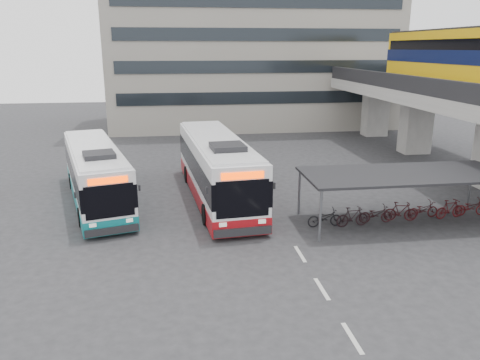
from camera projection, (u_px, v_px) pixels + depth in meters
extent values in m
plane|color=#28282B|center=(242.00, 258.00, 19.43)|extent=(120.00, 120.00, 0.00)
cube|color=gray|center=(416.00, 125.00, 38.22)|extent=(2.20, 1.60, 4.60)
cube|color=gray|center=(375.00, 112.00, 45.84)|extent=(2.20, 1.60, 4.60)
cube|color=gray|center=(464.00, 99.00, 31.75)|extent=(8.00, 32.00, 0.90)
cube|color=black|center=(414.00, 84.00, 30.98)|extent=(0.35, 32.00, 1.10)
cube|color=gold|center=(477.00, 60.00, 30.28)|extent=(2.90, 20.00, 3.90)
cube|color=#091135|center=(477.00, 57.00, 30.22)|extent=(2.98, 20.02, 0.90)
cube|color=black|center=(479.00, 44.00, 30.00)|extent=(2.96, 19.20, 0.70)
cylinder|color=#595B60|center=(299.00, 192.00, 24.17)|extent=(0.12, 0.12, 2.40)
cylinder|color=#595B60|center=(471.00, 185.00, 25.45)|extent=(0.12, 0.12, 2.40)
cylinder|color=#595B60|center=(320.00, 216.00, 20.74)|extent=(0.12, 0.12, 2.40)
cube|color=black|center=(406.00, 174.00, 22.75)|extent=(10.00, 4.00, 0.12)
imported|color=black|center=(324.00, 217.00, 22.77)|extent=(1.71, 0.60, 0.90)
imported|color=black|center=(351.00, 215.00, 22.93)|extent=(1.66, 0.47, 1.00)
imported|color=black|center=(376.00, 215.00, 23.12)|extent=(1.71, 0.60, 0.90)
imported|color=black|center=(402.00, 212.00, 23.29)|extent=(1.66, 0.47, 1.00)
imported|color=#350C0F|center=(427.00, 212.00, 23.48)|extent=(1.71, 0.60, 0.90)
imported|color=#3F0C0F|center=(451.00, 210.00, 23.65)|extent=(1.66, 0.47, 1.00)
imported|color=#490C0F|center=(476.00, 210.00, 23.84)|extent=(1.71, 0.60, 0.90)
cube|color=gray|center=(249.00, 9.00, 51.11)|extent=(30.00, 15.00, 25.00)
cube|color=beige|center=(352.00, 338.00, 14.05)|extent=(0.15, 1.60, 0.01)
cube|color=beige|center=(322.00, 289.00, 16.91)|extent=(0.15, 1.60, 0.01)
cube|color=beige|center=(300.00, 254.00, 19.76)|extent=(0.15, 1.60, 0.01)
cube|color=white|center=(217.00, 165.00, 26.64)|extent=(3.85, 13.03, 2.94)
cube|color=maroon|center=(217.00, 188.00, 27.01)|extent=(3.89, 13.07, 0.80)
cube|color=black|center=(217.00, 163.00, 26.60)|extent=(3.91, 13.06, 1.23)
cube|color=#F73800|center=(243.00, 176.00, 20.32)|extent=(1.91, 0.25, 0.32)
cube|color=black|center=(228.00, 147.00, 23.16)|extent=(1.78, 1.85, 0.30)
cylinder|color=black|center=(206.00, 214.00, 22.90)|extent=(0.41, 1.09, 1.07)
cylinder|color=black|center=(226.00, 172.00, 30.68)|extent=(0.41, 1.09, 1.07)
cube|color=white|center=(95.00, 171.00, 26.05)|extent=(5.34, 11.84, 2.66)
cube|color=#0C6A6E|center=(97.00, 192.00, 26.39)|extent=(5.38, 11.89, 0.72)
cube|color=black|center=(95.00, 169.00, 26.02)|extent=(5.40, 11.88, 1.11)
cube|color=#F73800|center=(108.00, 181.00, 20.64)|extent=(1.69, 0.52, 0.29)
cube|color=black|center=(99.00, 155.00, 23.06)|extent=(1.82, 1.87, 0.27)
cylinder|color=black|center=(81.00, 217.00, 22.68)|extent=(0.53, 1.01, 0.97)
cylinder|color=black|center=(110.00, 177.00, 29.71)|extent=(0.53, 1.01, 0.97)
imported|color=black|center=(231.00, 204.00, 23.26)|extent=(0.73, 0.80, 1.83)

